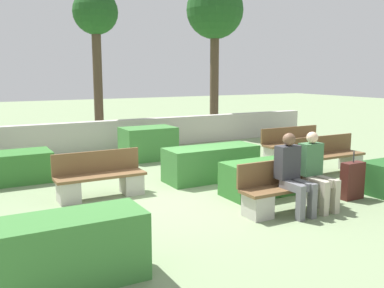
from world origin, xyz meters
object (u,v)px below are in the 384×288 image
at_px(bench_back, 294,147).
at_px(tree_center_left, 96,19).
at_px(bench_front, 288,192).
at_px(tree_center_right, 215,13).
at_px(bench_left_side, 327,159).
at_px(person_seated_woman, 316,168).
at_px(bench_right_side, 100,181).
at_px(person_seated_man, 292,170).
at_px(suitcase, 352,181).

distance_m(bench_back, tree_center_left, 7.06).
xyz_separation_m(bench_front, tree_center_right, (3.62, 8.20, 4.04)).
relative_size(tree_center_left, tree_center_right, 0.87).
xyz_separation_m(bench_left_side, bench_back, (0.49, 1.62, -0.00)).
distance_m(bench_front, person_seated_woman, 0.61).
relative_size(bench_front, tree_center_left, 0.37).
height_order(bench_right_side, tree_center_right, tree_center_right).
height_order(bench_front, person_seated_man, person_seated_man).
bearing_deg(tree_center_left, bench_left_side, -62.26).
bearing_deg(tree_center_left, bench_back, -51.06).
distance_m(bench_right_side, bench_back, 5.65).
height_order(bench_front, bench_left_side, same).
height_order(bench_back, person_seated_man, person_seated_man).
bearing_deg(suitcase, bench_front, 177.96).
height_order(bench_front, bench_back, same).
distance_m(bench_left_side, bench_right_side, 5.11).
bearing_deg(bench_front, tree_center_right, 66.19).
height_order(person_seated_woman, suitcase, person_seated_woman).
xyz_separation_m(bench_right_side, suitcase, (3.95, -2.30, 0.03)).
height_order(bench_left_side, tree_center_left, tree_center_left).
bearing_deg(person_seated_woman, bench_right_side, 140.87).
height_order(bench_front, person_seated_woman, person_seated_woman).
bearing_deg(bench_back, bench_left_side, -116.84).
xyz_separation_m(person_seated_woman, suitcase, (1.01, 0.09, -0.36)).
xyz_separation_m(person_seated_man, person_seated_woman, (0.50, -0.00, -0.01)).
height_order(suitcase, tree_center_left, tree_center_left).
height_order(bench_back, suitcase, suitcase).
bearing_deg(tree_center_right, bench_back, -96.37).
relative_size(bench_right_side, tree_center_right, 0.30).
xyz_separation_m(bench_left_side, person_seated_woman, (-2.13, -1.78, 0.38)).
xyz_separation_m(bench_back, tree_center_left, (-3.84, 4.75, 3.54)).
bearing_deg(bench_left_side, tree_center_left, 108.16).
xyz_separation_m(bench_right_side, person_seated_woman, (2.94, -2.39, 0.39)).
xyz_separation_m(bench_right_side, bench_back, (5.56, 1.01, 0.01)).
bearing_deg(tree_center_right, bench_right_side, -135.79).
height_order(bench_front, bench_right_side, same).
bearing_deg(bench_back, suitcase, -125.96).
height_order(bench_front, tree_center_right, tree_center_right).
relative_size(bench_right_side, person_seated_man, 1.26).
height_order(bench_back, tree_center_right, tree_center_right).
xyz_separation_m(bench_back, tree_center_right, (0.55, 4.94, 4.03)).
bearing_deg(bench_front, person_seated_woman, -17.47).
xyz_separation_m(bench_left_side, person_seated_man, (-2.63, -1.78, 0.39)).
bearing_deg(person_seated_man, person_seated_woman, -0.23).
distance_m(person_seated_woman, tree_center_left, 8.82).
xyz_separation_m(bench_left_side, suitcase, (-1.12, -1.69, 0.02)).
xyz_separation_m(person_seated_man, suitcase, (1.51, 0.09, -0.37)).
bearing_deg(person_seated_man, tree_center_right, 66.22).
relative_size(bench_back, person_seated_man, 1.45).
height_order(suitcase, tree_center_right, tree_center_right).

